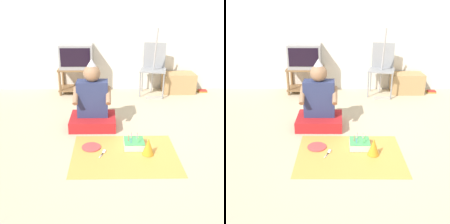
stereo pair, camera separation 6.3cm
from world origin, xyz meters
TOP-DOWN VIEW (x-y plane):
  - ground_plane at (0.00, 0.00)m, footprint 16.00×16.00m
  - wall_back at (0.00, 2.33)m, footprint 6.40×0.06m
  - tv_stand at (-1.11, 2.09)m, footprint 0.65×0.42m
  - tv at (-1.11, 2.09)m, footprint 0.56×0.41m
  - folding_chair at (0.24, 2.01)m, footprint 0.51×0.47m
  - cardboard_box_stack at (0.73, 2.08)m, footprint 0.56×0.39m
  - dust_mop at (0.23, 1.80)m, footprint 0.28×0.38m
  - book_pile at (1.19, 2.06)m, footprint 0.17×0.11m
  - person_seated at (-0.77, 0.65)m, footprint 0.59×0.49m
  - party_cloth at (-0.39, -0.11)m, footprint 1.14×0.86m
  - birthday_cake at (-0.27, 0.05)m, footprint 0.23×0.23m
  - party_hat_blue at (-0.14, -0.11)m, footprint 0.13×0.13m
  - paper_plate at (-0.76, 0.04)m, footprint 0.21×0.21m
  - plastic_spoon_near at (-0.61, -0.05)m, footprint 0.06×0.14m
  - plastic_spoon_far at (-0.62, -0.08)m, footprint 0.07×0.14m

SIDE VIEW (x-z plane):
  - ground_plane at x=0.00m, z-range 0.00..0.00m
  - party_cloth at x=-0.39m, z-range 0.00..0.01m
  - paper_plate at x=-0.76m, z-range 0.01..0.02m
  - plastic_spoon_near at x=-0.61m, z-range 0.01..0.02m
  - plastic_spoon_far at x=-0.62m, z-range 0.01..0.02m
  - book_pile at x=1.19m, z-range 0.00..0.04m
  - birthday_cake at x=-0.27m, z-range -0.03..0.12m
  - party_hat_blue at x=-0.14m, z-range 0.01..0.19m
  - cardboard_box_stack at x=0.73m, z-range 0.00..0.36m
  - tv_stand at x=-1.11m, z-range 0.04..0.50m
  - person_seated at x=-0.77m, z-range -0.16..0.73m
  - dust_mop at x=0.23m, z-range -0.25..0.93m
  - folding_chair at x=0.24m, z-range 0.07..0.97m
  - tv at x=-1.11m, z-range 0.46..0.87m
  - wall_back at x=0.00m, z-range 0.00..2.55m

